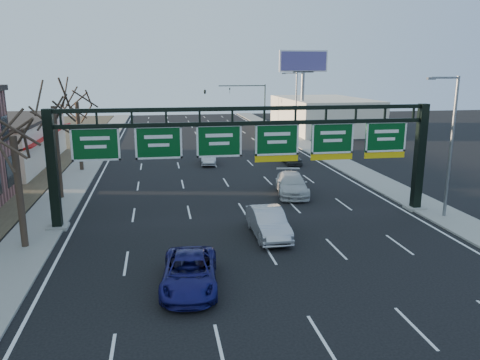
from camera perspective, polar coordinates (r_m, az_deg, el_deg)
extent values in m
plane|color=black|center=(23.04, 4.79, -10.76)|extent=(160.00, 160.00, 0.00)
cube|color=gray|center=(42.03, -19.69, -0.27)|extent=(3.00, 120.00, 0.12)
cube|color=gray|center=(45.23, 14.16, 1.04)|extent=(3.00, 120.00, 0.12)
cube|color=white|center=(41.75, -2.12, 0.36)|extent=(21.60, 120.00, 0.01)
cube|color=black|center=(29.57, -21.87, 1.08)|extent=(0.55, 0.55, 7.20)
cube|color=gray|center=(30.45, -21.30, -5.36)|extent=(1.20, 1.20, 0.20)
cube|color=black|center=(33.61, 21.01, 2.54)|extent=(0.55, 0.55, 7.20)
cube|color=gray|center=(34.39, 20.53, -3.20)|extent=(1.20, 1.20, 0.20)
cube|color=black|center=(28.93, 1.03, 8.71)|extent=(23.40, 0.25, 0.25)
cube|color=black|center=(29.02, 1.02, 6.94)|extent=(23.40, 0.25, 0.25)
cube|color=#044217|center=(28.88, -17.21, 4.21)|extent=(2.80, 0.10, 2.00)
cube|color=#044217|center=(28.64, -9.89, 4.54)|extent=(2.80, 0.10, 2.00)
cube|color=#044217|center=(28.87, -2.57, 4.79)|extent=(2.80, 0.10, 2.00)
cube|color=#044217|center=(29.55, 4.51, 4.96)|extent=(2.80, 0.10, 2.00)
cube|color=yellow|center=(29.75, 4.47, 2.64)|extent=(2.80, 0.10, 0.40)
cube|color=#044217|center=(30.66, 11.20, 5.05)|extent=(2.80, 0.10, 2.00)
cube|color=yellow|center=(30.86, 11.10, 2.81)|extent=(2.80, 0.10, 0.40)
cube|color=#044217|center=(32.16, 17.34, 5.08)|extent=(2.80, 0.10, 2.00)
cube|color=yellow|center=(32.34, 17.19, 2.94)|extent=(2.80, 0.10, 0.40)
cube|color=#AC1111|center=(50.92, -22.31, 5.15)|extent=(1.20, 18.00, 0.40)
cube|color=beige|center=(75.10, 10.07, 7.89)|extent=(12.00, 20.00, 5.00)
cylinder|color=#32251C|center=(27.08, -25.32, -1.26)|extent=(0.36, 0.36, 6.08)
cylinder|color=#32251C|center=(36.54, -21.38, 3.22)|extent=(0.36, 0.36, 6.84)
cylinder|color=#32251C|center=(46.30, -19.00, 5.13)|extent=(0.36, 0.36, 6.46)
cylinder|color=slate|center=(32.27, 24.34, 3.66)|extent=(0.20, 0.20, 9.00)
cylinder|color=slate|center=(31.42, 23.73, 11.58)|extent=(1.80, 0.12, 0.12)
cube|color=slate|center=(30.93, 22.30, 11.60)|extent=(0.50, 0.22, 0.15)
cylinder|color=slate|center=(63.14, 6.84, 8.93)|extent=(0.20, 0.20, 9.00)
cylinder|color=slate|center=(62.71, 6.15, 12.94)|extent=(1.80, 0.12, 0.12)
cube|color=slate|center=(62.47, 5.33, 12.92)|extent=(0.50, 0.22, 0.15)
cylinder|color=slate|center=(68.62, 7.58, 9.16)|extent=(0.50, 0.50, 9.00)
cube|color=slate|center=(68.44, 7.70, 12.91)|extent=(3.00, 0.30, 0.20)
cube|color=white|center=(68.45, 7.74, 14.17)|extent=(7.00, 0.30, 3.00)
cube|color=#4D4489|center=(68.26, 7.79, 14.17)|extent=(6.60, 0.05, 2.60)
cylinder|color=black|center=(77.49, 3.05, 8.98)|extent=(0.18, 0.18, 7.00)
cylinder|color=black|center=(76.55, 0.25, 11.42)|extent=(7.60, 0.14, 0.14)
imported|color=black|center=(76.26, -1.26, 10.81)|extent=(0.20, 0.20, 1.00)
imported|color=black|center=(75.76, -4.31, 10.76)|extent=(0.54, 0.54, 1.62)
imported|color=navy|center=(21.00, -6.16, -11.13)|extent=(2.89, 5.37, 1.43)
imported|color=#ABACB0|center=(26.98, 3.44, -5.21)|extent=(1.78, 4.96, 1.63)
imported|color=silver|center=(36.08, 6.31, -0.50)|extent=(3.12, 5.81, 1.60)
imported|color=#44474A|center=(47.98, 6.26, 2.80)|extent=(1.65, 3.96, 1.34)
imported|color=#B9B9BE|center=(47.56, -3.88, 2.76)|extent=(1.74, 4.18, 1.34)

